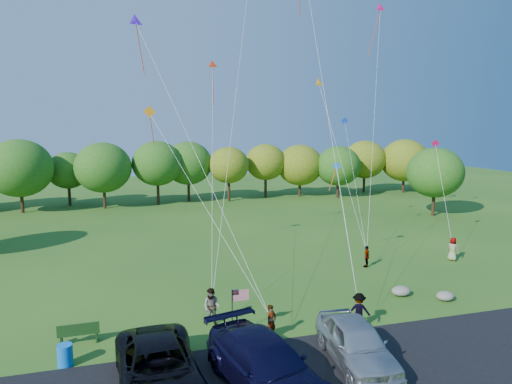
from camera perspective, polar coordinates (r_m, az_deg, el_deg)
ground at (r=23.61m, az=6.05°, el=-16.43°), size 140.00×140.00×0.00m
asphalt_lane at (r=20.36m, az=10.56°, el=-20.76°), size 44.00×6.00×0.06m
treeline at (r=56.63m, az=-7.32°, el=3.00°), size 75.51×27.52×8.32m
minivan_dark at (r=18.47m, az=-12.12°, el=-20.79°), size 3.23×6.56×1.79m
minivan_navy at (r=18.19m, az=1.23°, el=-20.86°), size 4.11×7.02×1.91m
minivan_silver at (r=20.29m, az=12.43°, el=-17.93°), size 2.62×5.52×1.82m
flyer_a at (r=22.03m, az=1.92°, el=-15.94°), size 0.72×0.65×1.65m
flyer_b at (r=23.47m, az=-5.56°, el=-14.09°), size 1.15×1.11×1.87m
flyer_c at (r=23.61m, az=12.74°, el=-14.26°), size 1.31×1.08×1.77m
flyer_d at (r=33.12m, az=13.66°, el=-7.83°), size 0.90×0.89×1.53m
flyer_e at (r=36.61m, az=23.37°, el=-6.57°), size 0.91×1.01×1.73m
park_bench at (r=23.12m, az=-21.29°, el=-16.09°), size 1.82×0.46×1.00m
trash_barrel at (r=21.50m, az=-22.75°, el=-18.33°), size 0.62×0.62×0.93m
flag_assembly at (r=22.04m, az=-2.38°, el=-13.46°), size 0.85×0.55×2.29m
boulder_near at (r=28.52m, az=17.68°, el=-11.70°), size 1.14×0.89×0.57m
boulder_far at (r=28.65m, az=22.58°, el=-11.91°), size 1.01×0.85×0.53m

